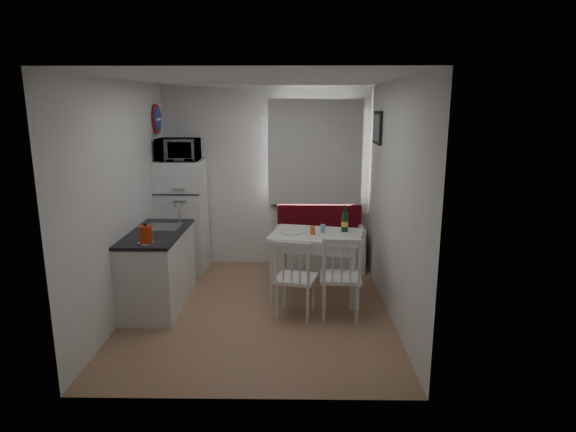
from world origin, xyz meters
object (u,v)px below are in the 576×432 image
chair_left (296,271)px  chair_right (342,269)px  bench (319,248)px  microwave (178,150)px  kitchen_counter (158,268)px  kettle (146,234)px  fridge (183,216)px  wine_bottle (345,218)px  dining_table (316,241)px

chair_left → chair_right: size_ratio=1.02×
bench → microwave: (-1.95, -0.16, 1.44)m
kitchen_counter → chair_right: (2.13, -0.39, 0.13)m
chair_right → kettle: size_ratio=2.29×
fridge → kettle: 1.79m
microwave → kettle: microwave is taller
kitchen_counter → fridge: 1.29m
microwave → kettle: bearing=-89.0°
chair_left → microwave: bearing=150.4°
chair_left → wine_bottle: wine_bottle is taller
fridge → microwave: (0.00, -0.05, 0.95)m
dining_table → microwave: 2.31m
kitchen_counter → dining_table: 1.92m
microwave → kettle: 1.88m
dining_table → fridge: (-1.86, 0.97, 0.08)m
microwave → chair_left: bearing=-44.5°
chair_right → microwave: bearing=146.6°
microwave → bench: bearing=4.7°
chair_right → wine_bottle: wine_bottle is taller
kitchen_counter → fridge: (0.02, 1.24, 0.34)m
chair_left → fridge: fridge is taller
microwave → wine_bottle: microwave is taller
dining_table → fridge: 2.10m
bench → kettle: bearing=-135.5°
fridge → microwave: size_ratio=2.88×
chair_left → fridge: 2.30m
bench → dining_table: 1.16m
kitchen_counter → kettle: kitchen_counter is taller
fridge → dining_table: bearing=-27.5°
bench → fridge: bearing=-176.8°
dining_table → kettle: 2.02m
bench → microwave: bearing=-175.3°
dining_table → wine_bottle: (0.35, 0.10, 0.26)m
bench → chair_right: chair_right is taller
kitchen_counter → bench: 2.40m
bench → wine_bottle: bearing=-75.3°
microwave → kettle: (0.03, -1.73, -0.73)m
kitchen_counter → wine_bottle: 2.32m
fridge → wine_bottle: 2.38m
kettle → wine_bottle: size_ratio=0.67×
bench → wine_bottle: wine_bottle is taller
bench → dining_table: (-0.09, -1.08, 0.42)m
kitchen_counter → chair_right: kitchen_counter is taller
kitchen_counter → chair_left: kitchen_counter is taller
kitchen_counter → chair_left: (1.63, -0.39, 0.11)m
fridge → wine_bottle: bearing=-21.4°
chair_right → fridge: fridge is taller
chair_right → kettle: 2.13m
bench → chair_left: (-0.34, -1.74, 0.26)m
kitchen_counter → kettle: size_ratio=5.91×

